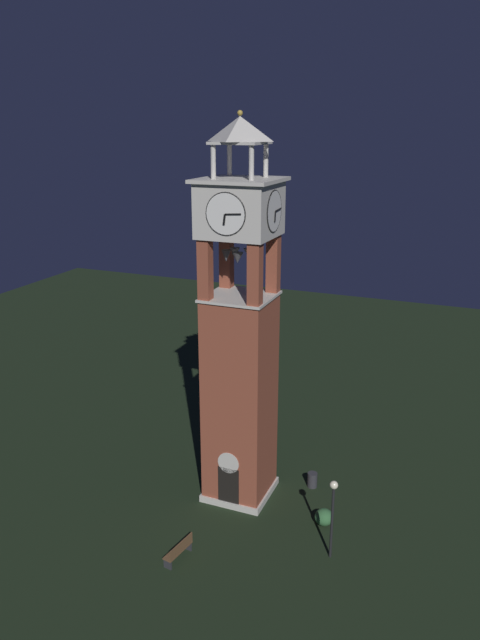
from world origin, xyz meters
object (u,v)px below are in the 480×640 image
clock_tower (240,350)px  park_bench (179,550)px  lamp_post (333,505)px  trash_bin (312,480)px

clock_tower → park_bench: bearing=-95.1°
lamp_post → clock_tower: bearing=151.2°
clock_tower → trash_bin: size_ratio=23.54×
clock_tower → lamp_post: (5.58, -3.08, -5.26)m
park_bench → lamp_post: bearing=23.8°
park_bench → lamp_post: (6.10, 2.70, 2.18)m
park_bench → trash_bin: (3.85, 7.70, -0.08)m
clock_tower → trash_bin: (3.33, 1.93, -7.51)m
lamp_post → trash_bin: bearing=114.2°
lamp_post → trash_bin: (-2.25, 5.00, -2.26)m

